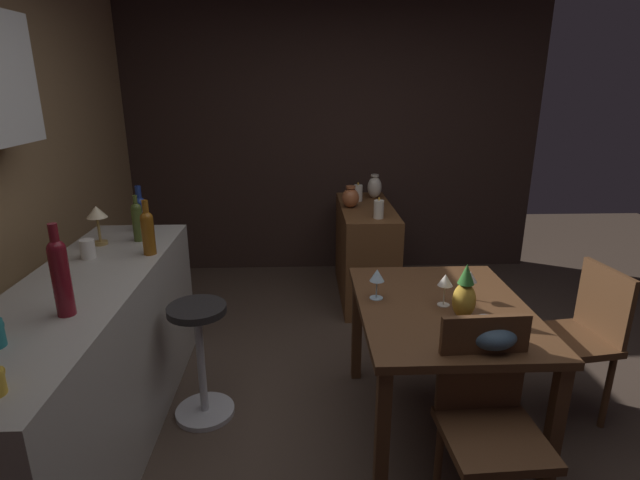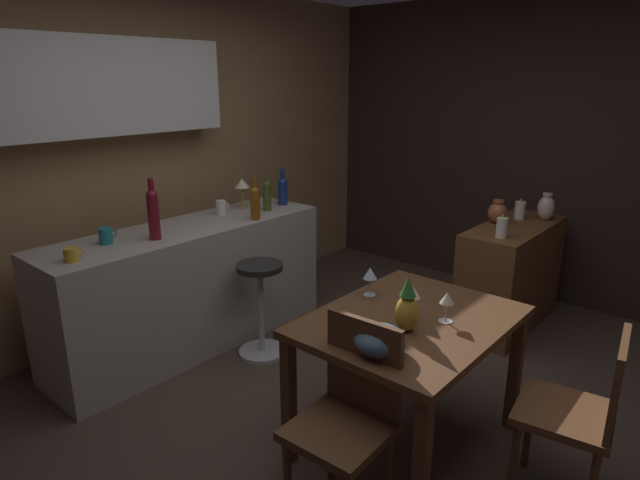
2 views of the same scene
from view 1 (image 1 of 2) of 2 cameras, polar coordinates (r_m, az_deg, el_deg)
The scene contains 23 objects.
ground_plane at distance 2.97m, azimuth 6.43°, elevation -20.47°, with size 9.00×9.00×0.00m, color #47382D.
wall_side_right at distance 4.88m, azimuth -1.01°, elevation 11.54°, with size 0.10×4.40×2.60m, color #33231E.
dining_table at distance 2.67m, azimuth 13.90°, elevation -9.24°, with size 1.11×0.86×0.74m.
kitchen_counter at distance 2.85m, azimuth -25.12°, elevation -13.15°, with size 2.10×0.60×0.90m, color #B2ADA3.
sideboard_cabinet at distance 4.35m, azimuth 5.24°, elevation -1.34°, with size 1.10×0.44×0.82m, color brown.
chair_near_window at distance 2.30m, azimuth 18.81°, elevation -18.79°, with size 0.42×0.42×0.91m.
chair_by_doorway at distance 3.14m, azimuth 27.79°, elevation -9.61°, with size 0.45×0.45×0.88m.
bar_stool at distance 2.91m, azimuth -13.60°, elevation -13.13°, with size 0.34×0.34×0.68m.
wine_glass_left at distance 2.60m, azimuth 6.60°, elevation -4.20°, with size 0.08×0.08×0.16m.
wine_glass_right at distance 2.70m, azimuth 16.95°, elevation -4.25°, with size 0.07×0.07×0.16m.
wine_glass_center at distance 2.58m, azimuth 14.27°, elevation -4.63°, with size 0.08×0.08×0.17m.
pineapple_centerpiece at distance 2.48m, azimuth 16.34°, elevation -6.11°, with size 0.11×0.11×0.28m.
fruit_bowl at distance 2.29m, azimuth 18.98°, elevation -10.01°, with size 0.23×0.23×0.13m, color slate.
wine_bottle_ruby at distance 2.29m, azimuth -27.78°, elevation -3.44°, with size 0.07×0.07×0.40m.
wine_bottle_olive at distance 3.21m, azimuth -20.33°, elevation 2.18°, with size 0.07×0.07×0.29m.
wine_bottle_cobalt at distance 3.43m, azimuth -20.04°, elevation 3.17°, with size 0.08×0.08×0.30m.
wine_bottle_amber at distance 2.93m, azimuth -19.27°, elevation 1.09°, with size 0.07×0.07×0.31m.
cup_white at distance 3.01m, azimuth -25.23°, elevation -0.94°, with size 0.11×0.08×0.11m.
counter_lamp at distance 3.21m, azimuth -24.36°, elevation 2.56°, with size 0.12×0.12×0.24m.
pillar_candle_tall at distance 3.86m, azimuth 6.79°, elevation 3.54°, with size 0.08×0.08×0.17m.
pillar_candle_short at distance 4.41m, azimuth 4.41°, elevation 5.43°, with size 0.08×0.08×0.17m.
vase_ceramic_ivory at distance 4.53m, azimuth 6.31°, elevation 6.10°, with size 0.13×0.13×0.22m.
vase_copper at distance 4.17m, azimuth 3.55°, elevation 4.93°, with size 0.14×0.14×0.18m.
Camera 1 is at (-2.30, 0.40, 1.84)m, focal length 27.72 mm.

